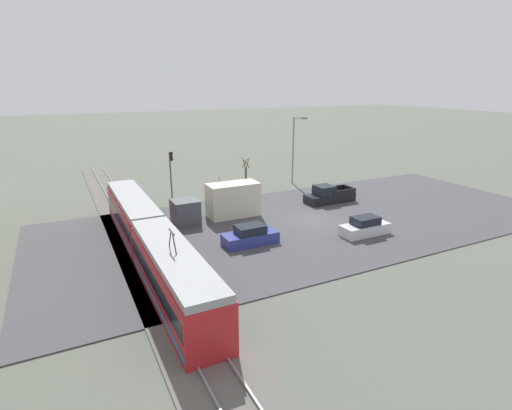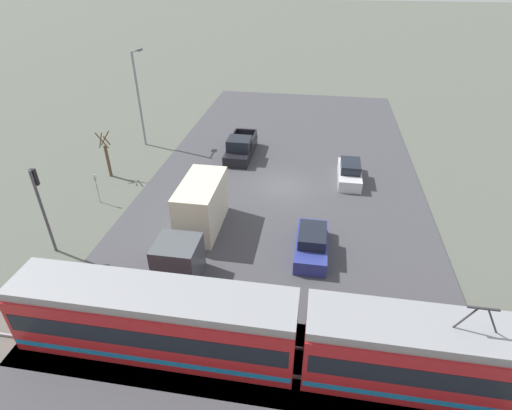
% 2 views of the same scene
% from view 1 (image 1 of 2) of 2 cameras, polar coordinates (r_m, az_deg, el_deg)
% --- Properties ---
extents(ground_plane, '(320.00, 320.00, 0.00)m').
position_cam_1_polar(ground_plane, '(37.65, 8.09, -2.28)').
color(ground_plane, '#565B51').
extents(road_surface, '(20.82, 48.59, 0.08)m').
position_cam_1_polar(road_surface, '(37.63, 8.09, -2.22)').
color(road_surface, '#424247').
rests_on(road_surface, ground).
extents(rail_bed, '(68.87, 4.40, 0.22)m').
position_cam_1_polar(rail_bed, '(31.96, -15.52, -6.24)').
color(rail_bed, '#5B5954').
rests_on(rail_bed, ground).
extents(light_rail_tram, '(24.76, 2.60, 4.41)m').
position_cam_1_polar(light_rail_tram, '(29.27, -14.86, -4.93)').
color(light_rail_tram, '#B21E23').
rests_on(light_rail_tram, ground).
extents(box_truck, '(2.34, 8.31, 3.21)m').
position_cam_1_polar(box_truck, '(37.73, -4.89, 0.36)').
color(box_truck, '#4C5156').
rests_on(box_truck, ground).
extents(pickup_truck, '(2.07, 5.48, 1.88)m').
position_cam_1_polar(pickup_truck, '(43.50, 10.36, 1.34)').
color(pickup_truck, black).
rests_on(pickup_truck, ground).
extents(sedan_car_0, '(1.70, 4.30, 1.56)m').
position_cam_1_polar(sedan_car_0, '(34.85, 15.29, -3.07)').
color(sedan_car_0, silver).
rests_on(sedan_car_0, ground).
extents(sedan_car_1, '(1.82, 4.39, 1.54)m').
position_cam_1_polar(sedan_car_1, '(31.73, -0.83, -4.45)').
color(sedan_car_1, navy).
rests_on(sedan_car_1, ground).
extents(traffic_light_pole, '(0.28, 0.47, 5.35)m').
position_cam_1_polar(traffic_light_pole, '(43.95, -12.04, 4.99)').
color(traffic_light_pole, '#47474C').
rests_on(traffic_light_pole, ground).
extents(street_tree, '(0.91, 0.76, 3.77)m').
position_cam_1_polar(street_tree, '(48.57, -1.46, 4.37)').
color(street_tree, brown).
rests_on(street_tree, ground).
extents(street_lamp_near_crossing, '(0.36, 1.95, 8.34)m').
position_cam_1_polar(street_lamp_near_crossing, '(50.94, 5.52, 8.42)').
color(street_lamp_near_crossing, gray).
rests_on(street_lamp_near_crossing, ground).
extents(no_parking_sign, '(0.32, 0.08, 2.19)m').
position_cam_1_polar(no_parking_sign, '(46.16, -5.25, 3.16)').
color(no_parking_sign, gray).
rests_on(no_parking_sign, ground).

